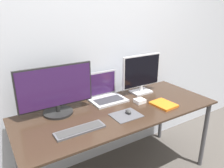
{
  "coord_description": "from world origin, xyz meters",
  "views": [
    {
      "loc": [
        -1.01,
        -1.12,
        1.67
      ],
      "look_at": [
        0.0,
        0.5,
        0.99
      ],
      "focal_mm": 35.0,
      "sensor_mm": 36.0,
      "label": 1
    }
  ],
  "objects_px": {
    "laptop": "(105,93)",
    "mouse": "(128,112)",
    "book": "(164,104)",
    "keyboard": "(80,130)",
    "power_brick": "(140,101)",
    "monitor_right": "(142,74)",
    "monitor_left": "(56,91)"
  },
  "relations": [
    {
      "from": "keyboard",
      "to": "mouse",
      "type": "xyz_separation_m",
      "value": [
        0.47,
        0.03,
        0.01
      ]
    },
    {
      "from": "keyboard",
      "to": "power_brick",
      "type": "height_order",
      "value": "power_brick"
    },
    {
      "from": "monitor_right",
      "to": "book",
      "type": "relative_size",
      "value": 2.02
    },
    {
      "from": "laptop",
      "to": "keyboard",
      "type": "xyz_separation_m",
      "value": [
        -0.47,
        -0.42,
        -0.06
      ]
    },
    {
      "from": "keyboard",
      "to": "mouse",
      "type": "relative_size",
      "value": 5.89
    },
    {
      "from": "monitor_left",
      "to": "power_brick",
      "type": "bearing_deg",
      "value": -15.23
    },
    {
      "from": "monitor_left",
      "to": "book",
      "type": "distance_m",
      "value": 1.0
    },
    {
      "from": "laptop",
      "to": "keyboard",
      "type": "relative_size",
      "value": 0.88
    },
    {
      "from": "laptop",
      "to": "book",
      "type": "height_order",
      "value": "laptop"
    },
    {
      "from": "monitor_right",
      "to": "laptop",
      "type": "distance_m",
      "value": 0.45
    },
    {
      "from": "laptop",
      "to": "mouse",
      "type": "distance_m",
      "value": 0.39
    },
    {
      "from": "power_brick",
      "to": "mouse",
      "type": "bearing_deg",
      "value": -150.25
    },
    {
      "from": "laptop",
      "to": "monitor_right",
      "type": "bearing_deg",
      "value": -7.02
    },
    {
      "from": "mouse",
      "to": "monitor_right",
      "type": "bearing_deg",
      "value": 39.33
    },
    {
      "from": "keyboard",
      "to": "power_brick",
      "type": "xyz_separation_m",
      "value": [
        0.71,
        0.17,
        0.01
      ]
    },
    {
      "from": "monitor_right",
      "to": "power_brick",
      "type": "bearing_deg",
      "value": -131.16
    },
    {
      "from": "monitor_right",
      "to": "laptop",
      "type": "bearing_deg",
      "value": 172.98
    },
    {
      "from": "laptop",
      "to": "power_brick",
      "type": "relative_size",
      "value": 3.53
    },
    {
      "from": "mouse",
      "to": "power_brick",
      "type": "bearing_deg",
      "value": 29.75
    },
    {
      "from": "monitor_left",
      "to": "monitor_right",
      "type": "bearing_deg",
      "value": 0.01
    },
    {
      "from": "book",
      "to": "power_brick",
      "type": "bearing_deg",
      "value": 132.37
    },
    {
      "from": "monitor_left",
      "to": "power_brick",
      "type": "distance_m",
      "value": 0.8
    },
    {
      "from": "monitor_left",
      "to": "mouse",
      "type": "xyz_separation_m",
      "value": [
        0.52,
        -0.34,
        -0.19
      ]
    },
    {
      "from": "book",
      "to": "monitor_right",
      "type": "bearing_deg",
      "value": 86.23
    },
    {
      "from": "laptop",
      "to": "mouse",
      "type": "relative_size",
      "value": 5.21
    },
    {
      "from": "power_brick",
      "to": "monitor_right",
      "type": "bearing_deg",
      "value": 48.84
    },
    {
      "from": "laptop",
      "to": "book",
      "type": "xyz_separation_m",
      "value": [
        0.4,
        -0.43,
        -0.06
      ]
    },
    {
      "from": "mouse",
      "to": "power_brick",
      "type": "relative_size",
      "value": 0.68
    },
    {
      "from": "mouse",
      "to": "laptop",
      "type": "bearing_deg",
      "value": 90.89
    },
    {
      "from": "monitor_left",
      "to": "keyboard",
      "type": "bearing_deg",
      "value": -83.31
    },
    {
      "from": "laptop",
      "to": "mouse",
      "type": "bearing_deg",
      "value": -89.11
    },
    {
      "from": "monitor_left",
      "to": "monitor_right",
      "type": "xyz_separation_m",
      "value": [
        0.93,
        0.0,
        0.0
      ]
    }
  ]
}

